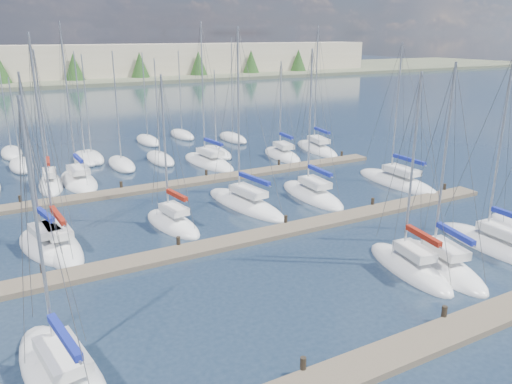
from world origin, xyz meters
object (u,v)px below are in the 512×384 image
sailboat_o (79,181)px  sailboat_m (397,182)px  sailboat_p (208,162)px  sailboat_k (245,204)px  sailboat_d (409,267)px  sailboat_i (58,245)px  sailboat_r (317,149)px  sailboat_l (312,195)px  sailboat_n (51,184)px  sailboat_h (45,246)px  sailboat_e (439,265)px  sailboat_b (63,375)px  sailboat_q (282,155)px  sailboat_f (495,246)px  sailboat_j (173,223)px

sailboat_o → sailboat_m: bearing=-30.9°
sailboat_p → sailboat_k: sailboat_p is taller
sailboat_d → sailboat_i: bearing=151.5°
sailboat_o → sailboat_r: (26.88, 0.41, -0.00)m
sailboat_m → sailboat_l: bearing=176.4°
sailboat_n → sailboat_r: sailboat_r is taller
sailboat_i → sailboat_h: 0.77m
sailboat_r → sailboat_h: bearing=-146.3°
sailboat_i → sailboat_e: sailboat_i is taller
sailboat_b → sailboat_h: bearing=77.2°
sailboat_d → sailboat_q: bearing=82.0°
sailboat_k → sailboat_l: bearing=-14.2°
sailboat_f → sailboat_q: 27.66m
sailboat_p → sailboat_e: 28.95m
sailboat_o → sailboat_d: sailboat_o is taller
sailboat_f → sailboat_d: sailboat_f is taller
sailboat_o → sailboat_j: (3.85, -14.33, -0.00)m
sailboat_i → sailboat_p: size_ratio=0.93×
sailboat_r → sailboat_o: bearing=-170.2°
sailboat_m → sailboat_n: (-27.69, 14.30, 0.03)m
sailboat_d → sailboat_r: (13.47, 27.96, -0.00)m
sailboat_h → sailboat_b: size_ratio=0.99×
sailboat_i → sailboat_e: bearing=-40.0°
sailboat_b → sailboat_n: (3.25, 27.93, 0.03)m
sailboat_m → sailboat_e: bearing=-125.7°
sailboat_o → sailboat_l: (16.34, -13.64, -0.01)m
sailboat_r → sailboat_k: size_ratio=1.02×
sailboat_f → sailboat_q: bearing=90.0°
sailboat_l → sailboat_d: 14.21m
sailboat_d → sailboat_r: 31.03m
sailboat_f → sailboat_n: bearing=131.6°
sailboat_h → sailboat_k: sailboat_k is taller
sailboat_h → sailboat_i: bearing=-30.3°
sailboat_n → sailboat_d: bearing=-54.1°
sailboat_j → sailboat_r: size_ratio=0.77×
sailboat_m → sailboat_h: size_ratio=1.12×
sailboat_o → sailboat_p: (13.24, 0.75, -0.01)m
sailboat_m → sailboat_h: (-29.88, 0.16, 0.01)m
sailboat_h → sailboat_e: 24.27m
sailboat_p → sailboat_k: size_ratio=1.05×
sailboat_f → sailboat_h: (-25.01, 13.89, 0.00)m
sailboat_m → sailboat_n: sailboat_m is taller
sailboat_d → sailboat_p: sailboat_p is taller
sailboat_q → sailboat_i: bearing=-144.8°
sailboat_k → sailboat_r: bearing=30.9°
sailboat_l → sailboat_p: 14.72m
sailboat_d → sailboat_m: bearing=57.1°
sailboat_r → sailboat_q: bearing=-162.9°
sailboat_m → sailboat_j: sailboat_m is taller
sailboat_m → sailboat_q: sailboat_m is taller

